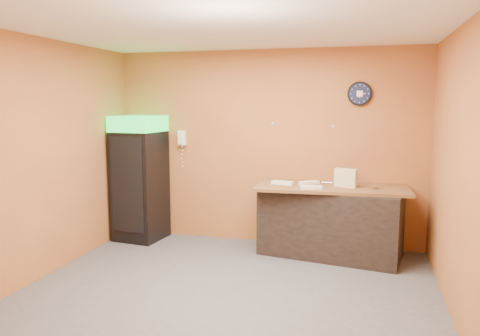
% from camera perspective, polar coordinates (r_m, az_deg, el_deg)
% --- Properties ---
extents(floor, '(4.50, 4.50, 0.00)m').
position_cam_1_polar(floor, '(5.25, -1.55, -15.00)').
color(floor, '#47474C').
rests_on(floor, ground).
extents(back_wall, '(4.50, 0.02, 2.80)m').
position_cam_1_polar(back_wall, '(6.81, 3.17, 2.50)').
color(back_wall, '#AF6C31').
rests_on(back_wall, floor).
extents(left_wall, '(0.02, 4.00, 2.80)m').
position_cam_1_polar(left_wall, '(5.92, -22.99, 1.04)').
color(left_wall, '#AF6C31').
rests_on(left_wall, floor).
extents(right_wall, '(0.02, 4.00, 2.80)m').
position_cam_1_polar(right_wall, '(4.76, 25.32, -0.67)').
color(right_wall, '#AF6C31').
rests_on(right_wall, floor).
extents(ceiling, '(4.50, 4.00, 0.02)m').
position_cam_1_polar(ceiling, '(4.89, -1.68, 16.78)').
color(ceiling, white).
rests_on(ceiling, back_wall).
extents(beverage_cooler, '(0.72, 0.73, 1.86)m').
position_cam_1_polar(beverage_cooler, '(7.12, -12.23, -1.43)').
color(beverage_cooler, black).
rests_on(beverage_cooler, floor).
extents(prep_counter, '(1.93, 1.10, 0.91)m').
position_cam_1_polar(prep_counter, '(6.44, 10.99, -6.48)').
color(prep_counter, black).
rests_on(prep_counter, floor).
extents(wall_clock, '(0.33, 0.06, 0.33)m').
position_cam_1_polar(wall_clock, '(6.61, 14.39, 8.77)').
color(wall_clock, black).
rests_on(wall_clock, back_wall).
extents(wall_phone, '(0.12, 0.10, 0.22)m').
position_cam_1_polar(wall_phone, '(7.12, -7.09, 3.65)').
color(wall_phone, white).
rests_on(wall_phone, back_wall).
extents(butcher_paper, '(2.03, 0.97, 0.04)m').
position_cam_1_polar(butcher_paper, '(6.34, 11.10, -2.32)').
color(butcher_paper, brown).
rests_on(butcher_paper, prep_counter).
extents(sub_roll_stack, '(0.30, 0.18, 0.24)m').
position_cam_1_polar(sub_roll_stack, '(6.26, 12.77, -1.20)').
color(sub_roll_stack, beige).
rests_on(sub_roll_stack, butcher_paper).
extents(wrapped_sandwich_left, '(0.31, 0.17, 0.04)m').
position_cam_1_polar(wrapped_sandwich_left, '(6.35, 5.21, -1.81)').
color(wrapped_sandwich_left, silver).
rests_on(wrapped_sandwich_left, butcher_paper).
extents(wrapped_sandwich_mid, '(0.29, 0.16, 0.04)m').
position_cam_1_polar(wrapped_sandwich_mid, '(6.06, 8.67, -2.36)').
color(wrapped_sandwich_mid, silver).
rests_on(wrapped_sandwich_mid, butcher_paper).
extents(wrapped_sandwich_right, '(0.28, 0.25, 0.04)m').
position_cam_1_polar(wrapped_sandwich_right, '(6.41, 8.43, -1.79)').
color(wrapped_sandwich_right, silver).
rests_on(wrapped_sandwich_right, butcher_paper).
extents(kitchen_tool, '(0.07, 0.07, 0.07)m').
position_cam_1_polar(kitchen_tool, '(6.49, 11.45, -1.61)').
color(kitchen_tool, silver).
rests_on(kitchen_tool, butcher_paper).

